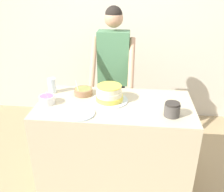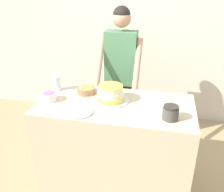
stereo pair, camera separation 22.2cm
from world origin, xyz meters
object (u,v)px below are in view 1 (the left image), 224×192
Objects in this scene: frosting_bowl_purple at (47,99)px; frosting_bowl_olive at (83,91)px; stoneware_jar at (172,109)px; person_baker at (113,65)px; cake at (109,94)px; drinking_glass at (52,86)px; ceramic_plate at (79,114)px.

frosting_bowl_purple is 0.86× the size of frosting_bowl_olive.
stoneware_jar is at bearing -5.75° from frosting_bowl_purple.
cake is at bearing -87.65° from person_baker.
frosting_bowl_olive is at bearing -113.64° from person_baker.
frosting_bowl_purple is at bearing -83.20° from drinking_glass.
frosting_bowl_olive is 0.89m from stoneware_jar.
cake is 0.61m from drinking_glass.
ceramic_plate is (0.37, -0.41, -0.07)m from drinking_glass.
drinking_glass reaches higher than ceramic_plate.
cake is at bearing 11.47° from frosting_bowl_purple.
cake is 0.30m from frosting_bowl_olive.
drinking_glass is (-0.03, 0.24, 0.03)m from frosting_bowl_purple.
frosting_bowl_purple is 1.12m from stoneware_jar.
frosting_bowl_olive is 1.21× the size of drinking_glass.
cake reaches higher than ceramic_plate.
person_baker is 10.93× the size of frosting_bowl_purple.
ceramic_plate is at bearing -26.39° from frosting_bowl_purple.
drinking_glass is (-0.56, -0.54, -0.06)m from person_baker.
frosting_bowl_purple is (-0.54, -0.78, -0.09)m from person_baker.
stoneware_jar is (0.77, 0.06, 0.05)m from ceramic_plate.
cake reaches higher than stoneware_jar.
stoneware_jar is (0.82, -0.34, 0.02)m from frosting_bowl_olive.
frosting_bowl_olive is 1.38× the size of stoneware_jar.
drinking_glass is at bearing 176.89° from frosting_bowl_olive.
stoneware_jar is at bearing -22.26° from frosting_bowl_olive.
person_baker is 12.89× the size of stoneware_jar.
frosting_bowl_purple is at bearing 153.61° from ceramic_plate.
person_baker reaches higher than stoneware_jar.
frosting_bowl_olive reaches higher than cake.
ceramic_plate is 1.96× the size of stoneware_jar.
stoneware_jar is at bearing -17.23° from drinking_glass.
cake is 1.35× the size of ceramic_plate.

